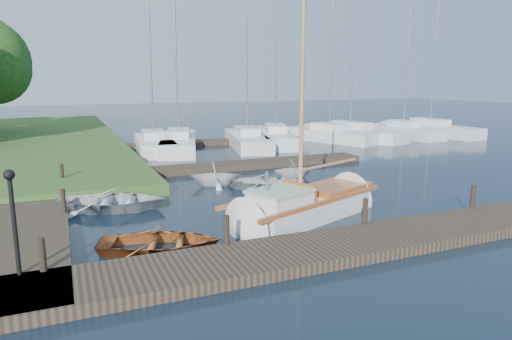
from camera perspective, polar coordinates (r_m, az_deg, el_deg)
name	(u,v)px	position (r m, az deg, el deg)	size (l,w,h in m)	color
ground	(256,200)	(18.07, 0.00, -3.74)	(160.00, 160.00, 0.00)	black
near_dock	(341,246)	(12.98, 10.62, -9.29)	(18.00, 2.20, 0.30)	#2B231B
left_dock	(34,205)	(18.64, -25.96, -3.95)	(2.20, 18.00, 0.30)	#2B231B
far_dock	(243,165)	(24.65, -1.67, 0.64)	(14.00, 1.60, 0.30)	#2B231B
pontoon	(292,138)	(36.50, 4.57, 4.04)	(30.00, 1.60, 0.30)	#2B231B
mooring_post_0	(42,255)	(11.76, -25.16, -9.54)	(0.16, 0.16, 0.80)	black
mooring_post_1	(227,230)	(12.36, -3.70, -7.47)	(0.16, 0.16, 0.80)	black
mooring_post_2	(365,211)	(14.42, 13.47, -5.03)	(0.16, 0.16, 0.80)	black
mooring_post_3	(473,197)	(17.42, 25.48, -3.04)	(0.16, 0.16, 0.80)	black
mooring_post_4	(63,201)	(16.53, -22.95, -3.55)	(0.16, 0.16, 0.80)	black
mooring_post_5	(62,173)	(21.42, -23.09, -0.36)	(0.16, 0.16, 0.80)	black
lamp_post	(13,208)	(11.45, -28.14, -4.20)	(0.24, 0.24, 2.44)	black
sailboat	(307,207)	(15.88, 6.36, -4.62)	(7.38, 4.40, 9.83)	silver
dinghy	(160,239)	(12.97, -11.93, -8.44)	(2.38, 3.33, 0.69)	#8E4C15
tender_a	(112,199)	(17.44, -17.54, -3.46)	(2.76, 3.86, 0.80)	silver
tender_b	(216,173)	(20.38, -5.03, -0.36)	(1.93, 2.24, 1.18)	silver
tender_c	(268,180)	(20.08, 1.49, -1.25)	(2.27, 3.18, 0.66)	silver
tender_d	(293,167)	(22.07, 4.70, 0.33)	(1.69, 1.95, 1.03)	silver
marina_boat_0	(154,143)	(30.96, -12.64, 3.32)	(2.86, 7.25, 10.69)	silver
marina_boat_1	(179,142)	(31.37, -9.62, 3.52)	(4.49, 9.11, 10.68)	silver
marina_boat_2	(247,139)	(32.35, -1.12, 3.91)	(3.94, 8.61, 11.30)	silver
marina_boat_3	(276,136)	(34.26, 2.46, 4.31)	(5.14, 9.39, 11.47)	silver
marina_boat_4	(329,134)	(35.74, 9.14, 4.46)	(4.90, 7.98, 10.68)	silver
marina_boat_5	(350,132)	(37.55, 11.64, 4.67)	(4.84, 9.79, 10.36)	silver
marina_boat_6	(403,130)	(39.70, 17.91, 4.72)	(2.80, 7.21, 10.58)	silver
marina_boat_7	(430,128)	(42.34, 20.87, 4.91)	(3.20, 9.55, 12.72)	silver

